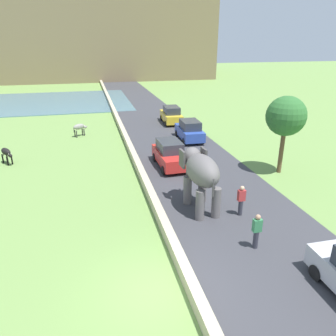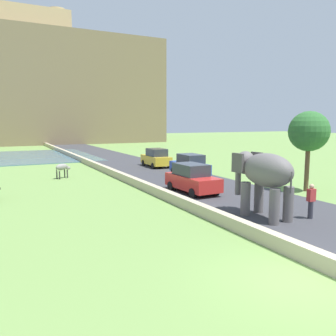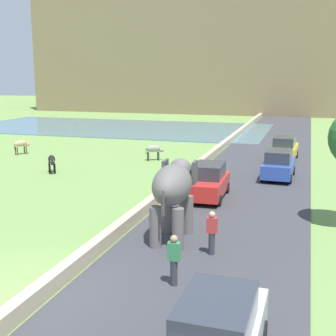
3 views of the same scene
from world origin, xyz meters
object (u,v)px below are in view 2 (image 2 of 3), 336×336
at_px(elephant, 263,174).
at_px(car_blue, 190,165).
at_px(car_red, 192,179).
at_px(person_beside_elephant, 311,201).
at_px(car_yellow, 156,158).
at_px(cow_grey, 62,168).

relative_size(elephant, car_blue, 0.86).
xyz_separation_m(elephant, car_red, (0.01, 6.24, -1.14)).
relative_size(car_blue, car_red, 1.00).
relative_size(person_beside_elephant, car_red, 0.40).
bearing_deg(elephant, person_beside_elephant, -34.24).
relative_size(car_yellow, car_blue, 1.01).
relative_size(elephant, cow_grey, 2.58).
height_order(elephant, car_red, elephant).
relative_size(elephant, person_beside_elephant, 2.15).
distance_m(car_red, cow_grey, 11.10).
bearing_deg(person_beside_elephant, cow_grey, 115.06).
relative_size(person_beside_elephant, car_yellow, 0.40).
distance_m(car_blue, car_red, 6.46).
xyz_separation_m(car_yellow, cow_grey, (-9.23, -2.74, -0.06)).
distance_m(car_yellow, cow_grey, 9.63).
relative_size(car_blue, cow_grey, 2.99).
bearing_deg(elephant, car_yellow, 80.18).
distance_m(person_beside_elephant, cow_grey, 18.44).
height_order(person_beside_elephant, car_yellow, car_yellow).
height_order(elephant, cow_grey, elephant).
xyz_separation_m(person_beside_elephant, car_blue, (1.42, 13.06, 0.03)).
height_order(person_beside_elephant, car_red, car_red).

